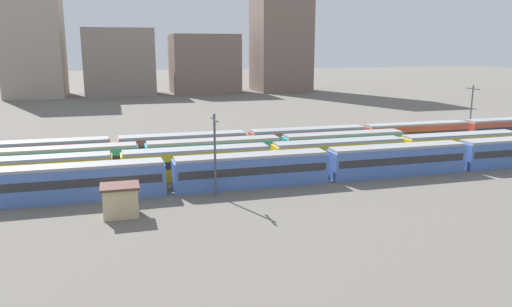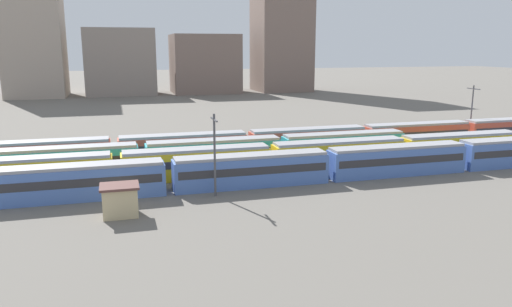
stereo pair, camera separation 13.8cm
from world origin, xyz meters
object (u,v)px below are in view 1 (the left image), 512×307
(train_track_1, at_px, (271,158))
(train_track_3, at_px, (364,137))
(catenary_pole_1, at_px, (471,109))
(train_track_2, at_px, (214,153))
(signal_hut, at_px, (120,200))
(catenary_pole_0, at_px, (215,151))
(train_track_0, at_px, (461,155))

(train_track_1, relative_size, train_track_3, 0.66)
(train_track_1, bearing_deg, catenary_pole_1, 18.14)
(train_track_3, bearing_deg, train_track_1, -150.85)
(train_track_2, relative_size, signal_hut, 15.50)
(train_track_3, height_order, catenary_pole_0, catenary_pole_0)
(train_track_0, relative_size, catenary_pole_1, 12.06)
(train_track_0, height_order, catenary_pole_1, catenary_pole_1)
(catenary_pole_0, relative_size, signal_hut, 2.48)
(train_track_3, relative_size, signal_hut, 31.25)
(train_track_1, xyz_separation_m, catenary_pole_1, (40.74, 13.35, 3.30))
(train_track_0, relative_size, signal_hut, 31.25)
(train_track_3, distance_m, catenary_pole_0, 33.16)
(train_track_0, height_order, train_track_3, same)
(train_track_2, xyz_separation_m, catenary_pole_1, (47.04, 8.15, 3.30))
(train_track_2, relative_size, catenary_pole_1, 5.98)
(train_track_2, height_order, train_track_3, same)
(catenary_pole_0, distance_m, signal_hut, 11.17)
(train_track_0, distance_m, train_track_2, 32.39)
(train_track_2, xyz_separation_m, signal_hut, (-12.39, -17.02, -0.35))
(train_track_2, distance_m, train_track_3, 25.48)
(train_track_0, distance_m, catenary_pole_1, 24.95)
(signal_hut, bearing_deg, train_track_3, 30.76)
(train_track_1, bearing_deg, catenary_pole_0, -137.67)
(train_track_2, relative_size, train_track_3, 0.50)
(train_track_0, bearing_deg, catenary_pole_1, 48.58)
(train_track_0, bearing_deg, train_track_3, 110.18)
(catenary_pole_1, distance_m, signal_hut, 64.64)
(train_track_0, bearing_deg, signal_hut, -171.26)
(train_track_2, bearing_deg, train_track_0, -18.73)
(train_track_1, height_order, catenary_pole_0, catenary_pole_0)
(signal_hut, bearing_deg, catenary_pole_0, 21.12)
(catenary_pole_0, bearing_deg, signal_hut, -158.88)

